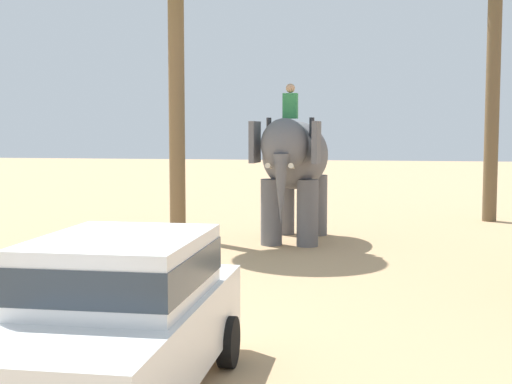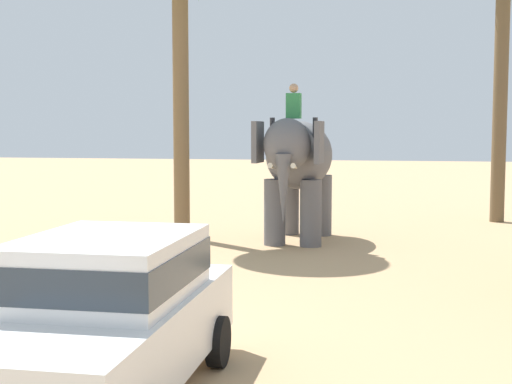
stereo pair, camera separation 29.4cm
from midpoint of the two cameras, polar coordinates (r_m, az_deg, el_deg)
ground_plane at (r=8.30m, az=-16.63°, el=-14.59°), size 120.00×120.00×0.00m
car_sedan_foreground at (r=7.29m, az=-10.86°, el=-9.58°), size 1.95×4.14×1.70m
elephant_with_mahout at (r=17.44m, az=3.91°, el=2.45°), size 1.69×3.89×3.88m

